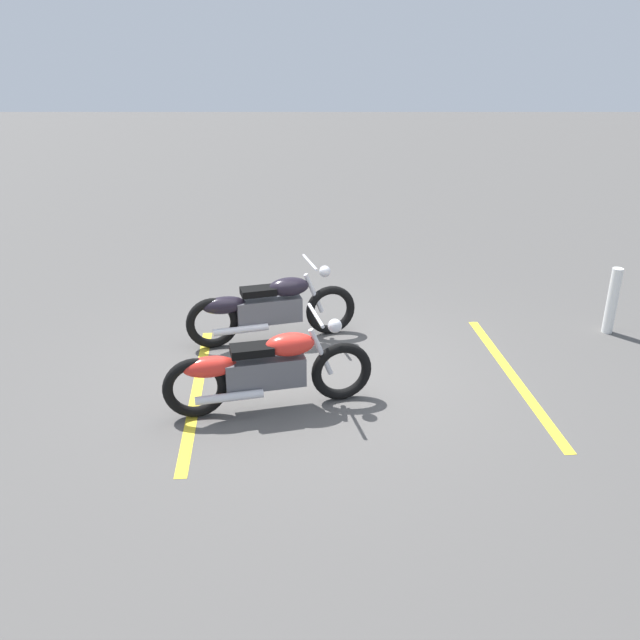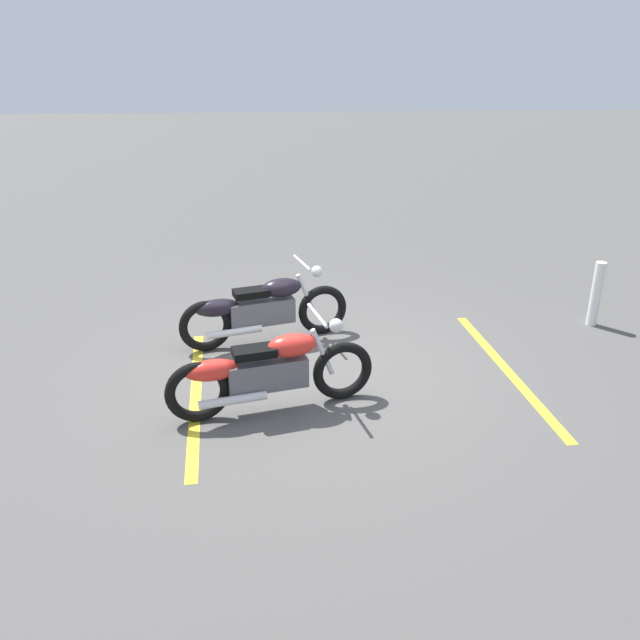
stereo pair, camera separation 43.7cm
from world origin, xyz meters
TOP-DOWN VIEW (x-y plane):
  - ground_plane at (0.00, 0.00)m, footprint 60.00×60.00m
  - motorcycle_bright_foreground at (-0.54, -0.88)m, footprint 2.19×0.79m
  - motorcycle_dark_foreground at (-0.62, 0.84)m, footprint 2.17×0.85m
  - bollard_post at (3.91, 1.11)m, footprint 0.14×0.14m
  - parking_stripe_near at (-1.34, -0.52)m, footprint 0.37×3.20m
  - parking_stripe_mid at (2.30, -0.15)m, footprint 0.37×3.20m

SIDE VIEW (x-z plane):
  - ground_plane at x=0.00m, z-range 0.00..0.00m
  - parking_stripe_near at x=-1.34m, z-range 0.00..0.01m
  - parking_stripe_mid at x=2.30m, z-range 0.00..0.01m
  - bollard_post at x=3.91m, z-range 0.00..0.90m
  - motorcycle_bright_foreground at x=-0.54m, z-range -0.06..0.98m
  - motorcycle_dark_foreground at x=-0.62m, z-range -0.06..0.98m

